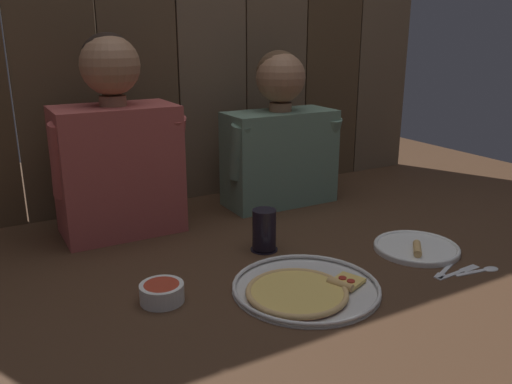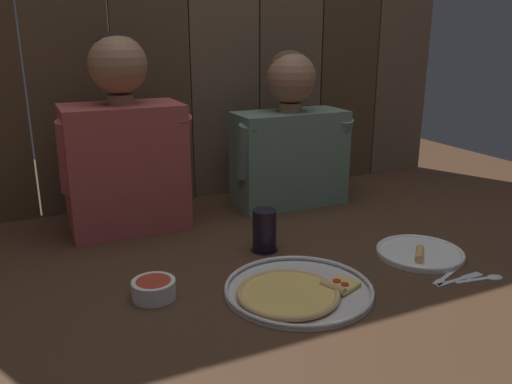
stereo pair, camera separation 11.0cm
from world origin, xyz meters
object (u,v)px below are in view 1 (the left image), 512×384
diner_left (117,146)px  dinner_plate (416,247)px  pizza_tray (303,289)px  dipping_bowl (162,292)px  diner_right (280,137)px  drinking_glass (264,230)px

diner_left → dinner_plate: bearing=-39.5°
pizza_tray → dipping_bowl: size_ratio=3.50×
pizza_tray → dinner_plate: size_ratio=1.50×
dinner_plate → dipping_bowl: dipping_bowl is taller
diner_left → diner_right: size_ratio=1.11×
dinner_plate → diner_right: 0.64m
drinking_glass → diner_right: (0.27, 0.36, 0.19)m
diner_left → diner_right: diner_left is taller
dinner_plate → dipping_bowl: (-0.75, 0.07, 0.02)m
pizza_tray → diner_left: (-0.27, 0.63, 0.26)m
drinking_glass → diner_left: bearing=131.6°
dinner_plate → diner_right: bearing=101.0°
drinking_glass → diner_right: bearing=52.6°
diner_right → pizza_tray: bearing=-117.0°
pizza_tray → dinner_plate: (0.43, 0.05, -0.00)m
drinking_glass → diner_right: 0.49m
drinking_glass → dipping_bowl: 0.39m
dipping_bowl → pizza_tray: bearing=-21.7°
dipping_bowl → diner_right: 0.84m
diner_left → diner_right: (0.59, 0.00, -0.03)m
pizza_tray → diner_left: bearing=113.1°
pizza_tray → dinner_plate: dinner_plate is taller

